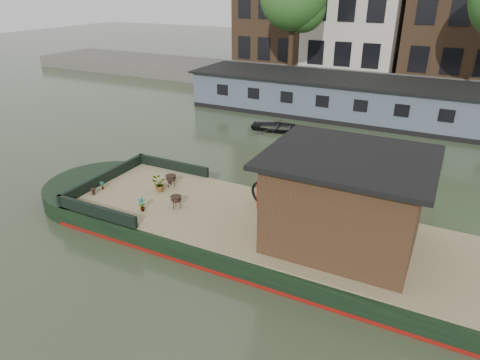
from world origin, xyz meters
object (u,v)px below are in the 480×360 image
at_px(brazier_front, 176,202).
at_px(cabin, 345,199).
at_px(dinghy, 280,125).
at_px(potted_plant_a, 142,205).
at_px(brazier_rear, 171,181).
at_px(bicycle, 282,194).

bearing_deg(brazier_front, cabin, 5.18).
bearing_deg(dinghy, cabin, -161.89).
height_order(potted_plant_a, brazier_rear, potted_plant_a).
relative_size(cabin, dinghy, 1.38).
xyz_separation_m(potted_plant_a, dinghy, (-0.01, 10.94, -0.57)).
bearing_deg(bicycle, potted_plant_a, 130.34).
height_order(brazier_front, brazier_rear, brazier_rear).
height_order(potted_plant_a, dinghy, potted_plant_a).
distance_m(brazier_rear, dinghy, 9.17).
distance_m(bicycle, dinghy, 9.88).
distance_m(bicycle, potted_plant_a, 4.13).
bearing_deg(potted_plant_a, brazier_rear, 96.95).
bearing_deg(bicycle, brazier_front, 126.53).
bearing_deg(brazier_front, potted_plant_a, -141.68).
bearing_deg(bicycle, cabin, -97.06).
distance_m(cabin, dinghy, 11.50).
relative_size(cabin, brazier_rear, 9.77).
bearing_deg(brazier_front, brazier_rear, 131.00).
xyz_separation_m(brazier_front, brazier_rear, (-1.01, 1.16, 0.01)).
distance_m(cabin, brazier_rear, 6.02).
bearing_deg(cabin, brazier_front, -174.82).
bearing_deg(brazier_rear, brazier_front, -49.00).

